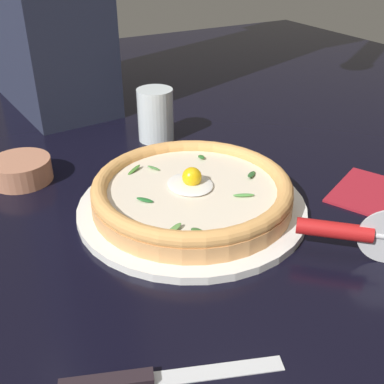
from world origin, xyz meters
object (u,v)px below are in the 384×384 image
drinking_glass (156,119)px  pizza (192,191)px  side_bowl (21,170)px  pizza_cutter (351,232)px  table_knife (140,379)px  folded_napkin (365,190)px

drinking_glass → pizza: bearing=-14.1°
side_bowl → pizza_cutter: bearing=37.7°
table_knife → folded_napkin: 0.50m
pizza_cutter → folded_napkin: bearing=125.7°
side_bowl → folded_napkin: bearing=56.8°
side_bowl → pizza: bearing=42.7°
pizza_cutter → drinking_glass: 0.48m
folded_napkin → drinking_glass: bearing=-150.5°
side_bowl → pizza_cutter: (0.43, 0.33, 0.02)m
side_bowl → folded_napkin: side_bowl is taller
pizza_cutter → table_knife: 0.32m
drinking_glass → folded_napkin: drinking_glass is taller
pizza → side_bowl: pizza is taller
pizza_cutter → side_bowl: bearing=-142.3°
side_bowl → table_knife: bearing=1.5°
side_bowl → pizza_cutter: pizza_cutter is taller
side_bowl → drinking_glass: 0.28m
pizza_cutter → drinking_glass: (-0.48, -0.05, 0.00)m
pizza → drinking_glass: size_ratio=2.89×
side_bowl → folded_napkin: size_ratio=0.73×
pizza_cutter → drinking_glass: bearing=-173.6°
table_knife → drinking_glass: size_ratio=2.03×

